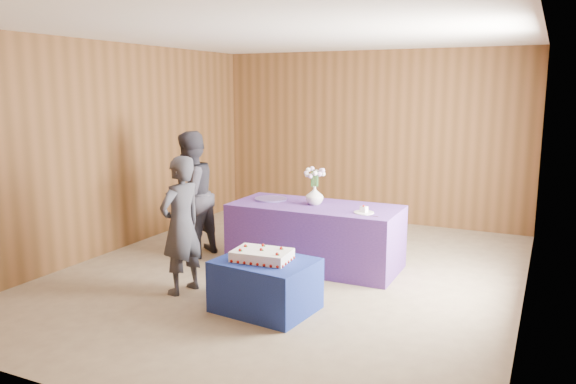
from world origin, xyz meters
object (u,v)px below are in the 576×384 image
Objects in this scene: cake_table at (266,285)px; vase at (314,196)px; guest_right at (190,195)px; serving_table at (315,236)px; sheet_cake at (262,255)px; guest_left at (181,225)px.

cake_table is 1.62m from vase.
serving_table is at bearing 105.99° from guest_right.
serving_table is 1.49m from sheet_cake.
cake_table is at bearing 96.94° from guest_left.
guest_left is at bearing -176.80° from cake_table.
sheet_cake is at bearing -87.37° from serving_table.
guest_right is (-0.66, 1.09, 0.08)m from guest_left.
guest_right reaches higher than sheet_cake.
vase is 1.69m from guest_left.
guest_right is at bearing -167.67° from vase.
cake_table is 1.12m from guest_left.
vase is at bearing 101.26° from cake_table.
guest_left reaches higher than vase.
guest_right is at bearing -138.63° from guest_left.
guest_left reaches higher than cake_table.
serving_table is 1.39× the size of guest_left.
sheet_cake is (0.07, -1.48, 0.17)m from serving_table.
vase reaches higher than cake_table.
vase is 0.14× the size of guest_right.
guest_left reaches higher than sheet_cake.
guest_right is (-1.67, 1.15, 0.55)m from cake_table.
sheet_cake is 1.54m from vase.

